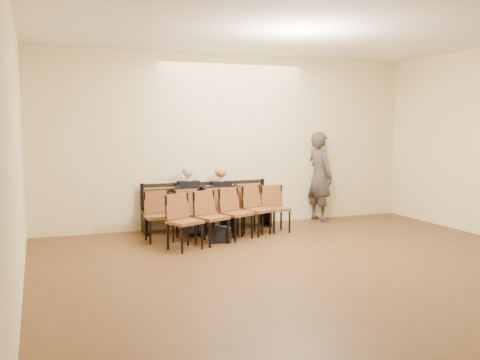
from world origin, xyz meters
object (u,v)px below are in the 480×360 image
at_px(seated_man, 190,201).
at_px(passerby, 320,170).
at_px(bench, 208,218).
at_px(chair_row_back, 224,216).
at_px(chair_row_front, 220,213).
at_px(seated_woman, 223,202).
at_px(water_bottle, 235,204).
at_px(laptop, 193,204).
at_px(bag, 220,234).

height_order(seated_man, passerby, passerby).
height_order(bench, chair_row_back, chair_row_back).
height_order(bench, chair_row_front, chair_row_front).
distance_m(seated_woman, chair_row_back, 1.08).
height_order(seated_woman, water_bottle, seated_woman).
bearing_deg(seated_man, passerby, 4.25).
distance_m(seated_woman, laptop, 0.69).
distance_m(chair_row_front, chair_row_back, 0.44).
bearing_deg(seated_woman, seated_man, 180.00).
relative_size(seated_woman, water_bottle, 5.32).
distance_m(bench, laptop, 0.61).
xyz_separation_m(water_bottle, chair_row_front, (-0.42, -0.30, -0.10)).
bearing_deg(chair_row_front, bench, 90.07).
xyz_separation_m(seated_man, bag, (0.25, -1.06, -0.47)).
bearing_deg(chair_row_front, chair_row_back, -99.19).
distance_m(bag, chair_row_front, 0.58).
relative_size(bench, chair_row_back, 1.14).
height_order(bag, chair_row_front, chair_row_front).
height_order(seated_woman, laptop, seated_woman).
relative_size(seated_woman, chair_row_back, 0.49).
xyz_separation_m(seated_man, water_bottle, (0.83, -0.30, -0.06)).
distance_m(seated_man, laptop, 0.18).
bearing_deg(water_bottle, chair_row_front, -144.65).
bearing_deg(chair_row_back, seated_woman, 49.12).
bearing_deg(bench, seated_man, -163.34).
xyz_separation_m(bag, passerby, (2.71, 1.28, 0.97)).
bearing_deg(seated_woman, water_bottle, -62.79).
xyz_separation_m(passerby, chair_row_back, (-2.61, -1.25, -0.64)).
bearing_deg(bench, water_bottle, -44.50).
bearing_deg(seated_man, seated_woman, 0.00).
distance_m(seated_woman, water_bottle, 0.34).
xyz_separation_m(seated_man, chair_row_back, (0.35, -1.03, -0.14)).
bearing_deg(bag, passerby, 25.20).
bearing_deg(bench, laptop, -143.37).
xyz_separation_m(bench, seated_woman, (0.27, -0.12, 0.33)).
bearing_deg(bench, passerby, 2.24).
relative_size(bench, water_bottle, 12.44).
height_order(bench, seated_woman, seated_woman).
bearing_deg(seated_woman, laptop, -165.50).
bearing_deg(bag, seated_man, 103.20).
xyz_separation_m(laptop, water_bottle, (0.82, -0.13, -0.03)).
bearing_deg(water_bottle, bench, 135.50).
xyz_separation_m(seated_man, laptop, (0.01, -0.17, -0.03)).
height_order(seated_woman, chair_row_front, seated_woman).
bearing_deg(water_bottle, passerby, 13.69).
bearing_deg(chair_row_front, laptop, 132.89).
relative_size(laptop, chair_row_back, 0.16).
distance_m(bench, seated_man, 0.57).
height_order(bag, passerby, passerby).
xyz_separation_m(bench, chair_row_front, (0.01, -0.72, 0.23)).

